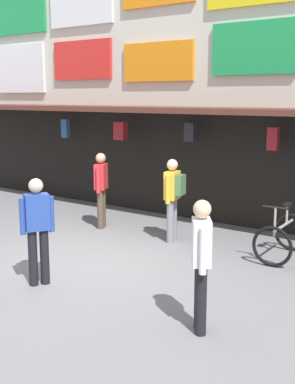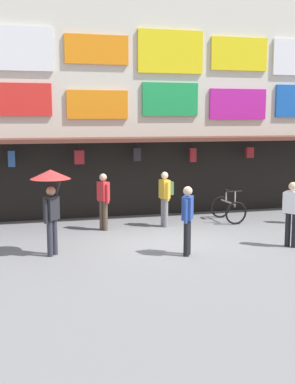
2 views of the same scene
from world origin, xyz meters
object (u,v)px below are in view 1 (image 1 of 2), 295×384
(pedestrian_in_yellow, at_px, (101,186))
(pedestrian_in_black, at_px, (37,226))
(bicycle_parked, at_px, (283,237))
(pedestrian_in_red, at_px, (201,259))
(pedestrian_in_blue, at_px, (173,194))

(pedestrian_in_yellow, height_order, pedestrian_in_black, same)
(bicycle_parked, bearing_deg, pedestrian_in_yellow, -176.14)
(pedestrian_in_black, bearing_deg, pedestrian_in_yellow, 115.12)
(bicycle_parked, xyz_separation_m, pedestrian_in_yellow, (-4.08, -0.28, 0.55))
(bicycle_parked, xyz_separation_m, pedestrian_in_red, (0.25, -3.39, 0.55))
(bicycle_parked, distance_m, pedestrian_in_black, 4.36)
(pedestrian_in_yellow, distance_m, pedestrian_in_blue, 1.89)
(pedestrian_in_yellow, height_order, pedestrian_in_blue, same)
(pedestrian_in_red, relative_size, pedestrian_in_yellow, 1.00)
(pedestrian_in_red, height_order, pedestrian_in_blue, same)
(bicycle_parked, xyz_separation_m, pedestrian_in_black, (-2.59, -3.47, 0.55))
(bicycle_parked, height_order, pedestrian_in_red, pedestrian_in_red)
(bicycle_parked, relative_size, pedestrian_in_blue, 0.71)
(pedestrian_in_black, bearing_deg, pedestrian_in_red, 1.61)
(bicycle_parked, distance_m, pedestrian_in_blue, 2.28)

